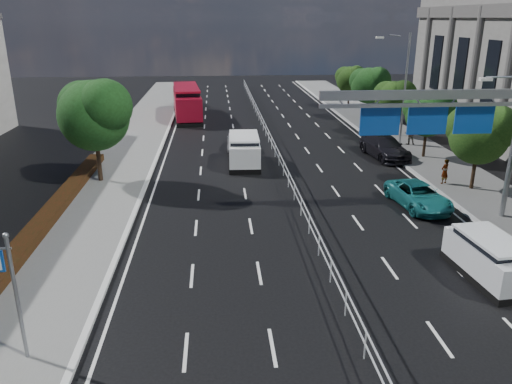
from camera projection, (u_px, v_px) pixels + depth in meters
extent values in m
plane|color=black|center=(357.00, 343.00, 16.40)|extent=(160.00, 160.00, 0.00)
cube|color=silver|center=(77.00, 355.00, 15.69)|extent=(0.25, 140.00, 0.15)
cube|color=silver|center=(276.00, 147.00, 37.23)|extent=(0.05, 85.00, 0.05)
cube|color=silver|center=(276.00, 152.00, 37.38)|extent=(0.05, 85.00, 0.05)
cylinder|color=gray|center=(18.00, 301.00, 14.91)|extent=(0.12, 0.12, 4.20)
sphere|color=gray|center=(6.00, 236.00, 14.20)|extent=(0.18, 0.18, 0.18)
cylinder|color=gray|center=(512.00, 153.00, 25.42)|extent=(0.28, 0.28, 7.20)
cube|color=gray|center=(424.00, 95.00, 24.04)|extent=(10.20, 0.25, 0.45)
cube|color=gray|center=(423.00, 105.00, 24.21)|extent=(10.20, 0.18, 0.18)
cylinder|color=gray|center=(506.00, 77.00, 24.08)|extent=(2.00, 0.10, 0.10)
cube|color=silver|center=(486.00, 79.00, 24.04)|extent=(0.60, 0.25, 0.15)
cube|color=#0E409B|center=(474.00, 120.00, 24.85)|extent=(2.00, 0.08, 1.40)
cube|color=white|center=(473.00, 120.00, 24.90)|extent=(1.80, 0.02, 1.20)
cube|color=#0E409B|center=(427.00, 120.00, 24.67)|extent=(2.00, 0.08, 1.40)
cube|color=white|center=(427.00, 120.00, 24.72)|extent=(1.80, 0.02, 1.20)
cube|color=#0E409B|center=(380.00, 121.00, 24.49)|extent=(2.00, 0.08, 1.40)
cube|color=white|center=(380.00, 121.00, 24.54)|extent=(1.80, 0.02, 1.20)
cylinder|color=gray|center=(405.00, 91.00, 40.18)|extent=(0.16, 0.16, 9.00)
cylinder|color=gray|center=(395.00, 35.00, 38.67)|extent=(0.10, 2.40, 0.10)
cube|color=silver|center=(380.00, 37.00, 38.62)|extent=(0.60, 0.25, 0.15)
cylinder|color=black|center=(98.00, 156.00, 31.84)|extent=(0.28, 0.28, 3.50)
sphere|color=black|center=(94.00, 116.00, 30.98)|extent=(4.40, 4.40, 4.40)
sphere|color=black|center=(105.00, 106.00, 30.20)|extent=(3.30, 3.30, 3.30)
sphere|color=black|center=(83.00, 105.00, 31.36)|extent=(3.08, 3.08, 3.08)
cylinder|color=black|center=(474.00, 169.00, 30.42)|extent=(0.22, 0.22, 2.80)
sphere|color=black|center=(479.00, 135.00, 29.74)|extent=(3.50, 3.50, 3.50)
sphere|color=black|center=(497.00, 128.00, 29.11)|extent=(2.62, 2.62, 2.62)
sphere|color=black|center=(466.00, 126.00, 30.03)|extent=(2.45, 2.45, 2.45)
cylinder|color=black|center=(425.00, 141.00, 37.49)|extent=(0.22, 0.22, 2.70)
sphere|color=black|center=(428.00, 114.00, 36.83)|extent=(3.30, 3.30, 3.30)
sphere|color=black|center=(440.00, 108.00, 36.24)|extent=(2.48, 2.48, 2.47)
sphere|color=black|center=(418.00, 108.00, 37.11)|extent=(2.31, 2.31, 2.31)
cylinder|color=black|center=(391.00, 122.00, 44.55)|extent=(0.21, 0.21, 2.65)
sphere|color=black|center=(393.00, 99.00, 43.91)|extent=(3.20, 3.20, 3.20)
sphere|color=black|center=(403.00, 94.00, 43.33)|extent=(2.40, 2.40, 2.40)
sphere|color=black|center=(386.00, 94.00, 44.17)|extent=(2.24, 2.24, 2.24)
cylinder|color=black|center=(367.00, 106.00, 51.58)|extent=(0.23, 0.23, 2.85)
sphere|color=black|center=(369.00, 86.00, 50.88)|extent=(3.60, 3.60, 3.60)
sphere|color=black|center=(378.00, 81.00, 50.23)|extent=(2.70, 2.70, 2.70)
sphere|color=black|center=(361.00, 81.00, 51.19)|extent=(2.52, 2.52, 2.52)
cylinder|color=black|center=(349.00, 97.00, 58.67)|extent=(0.21, 0.21, 2.60)
sphere|color=black|center=(350.00, 80.00, 58.03)|extent=(3.10, 3.10, 3.10)
sphere|color=black|center=(356.00, 76.00, 57.47)|extent=(2.32, 2.33, 2.32)
sphere|color=black|center=(344.00, 76.00, 58.29)|extent=(2.17, 2.17, 2.17)
cube|color=black|center=(244.00, 162.00, 36.20)|extent=(2.31, 5.09, 0.36)
cube|color=white|center=(244.00, 151.00, 35.91)|extent=(2.26, 4.99, 1.49)
cube|color=black|center=(244.00, 141.00, 35.66)|extent=(2.05, 3.61, 0.66)
cube|color=white|center=(244.00, 136.00, 35.55)|extent=(2.15, 3.91, 0.13)
cylinder|color=black|center=(232.00, 166.00, 34.55)|extent=(0.33, 0.75, 0.74)
cylinder|color=black|center=(258.00, 166.00, 34.64)|extent=(0.33, 0.75, 0.74)
cylinder|color=black|center=(232.00, 154.00, 37.63)|extent=(0.33, 0.75, 0.74)
cylinder|color=black|center=(255.00, 154.00, 37.72)|extent=(0.33, 0.75, 0.74)
cube|color=black|center=(187.00, 116.00, 53.46)|extent=(3.68, 11.16, 0.33)
cube|color=maroon|center=(187.00, 102.00, 52.99)|extent=(3.60, 10.94, 2.23)
cube|color=black|center=(186.00, 92.00, 52.62)|extent=(3.10, 7.93, 0.98)
cube|color=maroon|center=(186.00, 87.00, 52.46)|extent=(3.27, 8.58, 0.20)
cylinder|color=black|center=(178.00, 121.00, 49.93)|extent=(0.35, 0.70, 0.68)
cylinder|color=black|center=(200.00, 120.00, 50.29)|extent=(0.35, 0.70, 0.68)
cylinder|color=black|center=(176.00, 109.00, 56.51)|extent=(0.35, 0.70, 0.68)
cylinder|color=black|center=(195.00, 108.00, 56.87)|extent=(0.35, 0.70, 0.68)
imported|color=#A7AAAF|center=(238.00, 140.00, 40.30)|extent=(1.86, 4.28, 1.44)
imported|color=black|center=(186.00, 98.00, 60.67)|extent=(2.05, 4.98, 1.61)
cube|color=black|center=(487.00, 274.00, 20.48)|extent=(2.15, 4.42, 0.29)
cube|color=silver|center=(489.00, 259.00, 20.25)|extent=(2.11, 4.33, 1.21)
cube|color=black|center=(492.00, 245.00, 20.04)|extent=(1.88, 3.15, 0.53)
cube|color=silver|center=(493.00, 239.00, 19.96)|extent=(1.97, 3.41, 0.11)
cylinder|color=black|center=(491.00, 290.00, 19.02)|extent=(0.30, 0.62, 0.60)
cylinder|color=black|center=(453.00, 257.00, 21.61)|extent=(0.30, 0.62, 0.60)
cylinder|color=black|center=(484.00, 255.00, 21.83)|extent=(0.30, 0.62, 0.60)
imported|color=#17686B|center=(419.00, 196.00, 27.98)|extent=(2.78, 5.06, 1.34)
imported|color=black|center=(385.00, 147.00, 37.90)|extent=(2.98, 5.86, 1.63)
imported|color=gray|center=(445.00, 171.00, 31.46)|extent=(0.68, 0.59, 1.59)
imported|color=gray|center=(410.00, 134.00, 41.23)|extent=(0.86, 0.67, 1.77)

